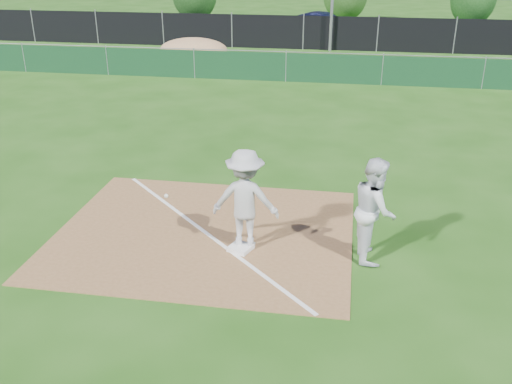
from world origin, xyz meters
The scene contains 13 objects.
ground centered at (0.00, 10.00, 0.00)m, with size 90.00×90.00×0.00m, color #1C480F.
infield_dirt centered at (0.00, 1.00, 0.01)m, with size 6.00×5.00×0.02m, color brown.
foul_line centered at (0.00, 1.00, 0.03)m, with size 0.08×7.00×0.01m, color white.
green_fence centered at (0.00, 15.00, 0.60)m, with size 44.00×0.05×1.20m, color #0E331A.
dirt_mound centered at (-5.00, 18.50, 0.58)m, with size 3.38×2.60×1.17m, color #A3784E.
black_fence centered at (0.00, 23.00, 0.90)m, with size 46.00×0.04×1.80m, color black.
parking_lot centered at (0.00, 28.00, 0.01)m, with size 46.00×9.00×0.01m, color black.
first_base centered at (0.87, 0.40, 0.06)m, with size 0.40×0.40×0.09m, color white.
play_at_first centered at (0.94, 0.58, 1.02)m, with size 2.14×0.74×1.99m.
runner centered at (3.34, 0.60, 0.99)m, with size 0.97×0.75×1.99m, color silver.
car_left centered at (-4.82, 27.21, 0.69)m, with size 1.61×4.00×1.36m, color #9B9DA2.
car_mid centered at (0.78, 27.50, 0.74)m, with size 1.55×4.44×1.46m, color black.
car_right centered at (6.30, 27.23, 0.61)m, with size 1.69×4.15×1.20m, color black.
Camera 1 is at (2.76, -9.06, 5.50)m, focal length 40.00 mm.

